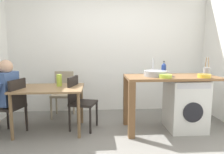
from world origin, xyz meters
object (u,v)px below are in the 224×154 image
(dining_table, at_px, (49,93))
(bottle_tall_green, at_px, (164,69))
(chair_person_seat, at_px, (13,104))
(chair_spare_by_wall, at_px, (63,91))
(chair_opposite, at_px, (79,100))
(mixing_bowl, at_px, (165,76))
(colander, at_px, (204,76))
(seated_person, at_px, (3,93))
(vase, at_px, (59,80))
(utensil_crock, at_px, (207,71))
(washing_machine, at_px, (185,104))

(dining_table, relative_size, bottle_tall_green, 4.63)
(chair_person_seat, relative_size, chair_spare_by_wall, 1.00)
(chair_opposite, height_order, mixing_bowl, mixing_bowl)
(colander, bearing_deg, bottle_tall_green, 148.70)
(chair_person_seat, distance_m, chair_opposite, 1.05)
(dining_table, distance_m, seated_person, 0.71)
(mixing_bowl, bearing_deg, dining_table, 171.05)
(vase, bearing_deg, chair_spare_by_wall, 93.63)
(seated_person, bearing_deg, colander, -77.31)
(bottle_tall_green, distance_m, vase, 1.77)
(chair_person_seat, xyz_separation_m, bottle_tall_green, (2.46, 0.14, 0.52))
(utensil_crock, xyz_separation_m, vase, (-2.49, 0.14, -0.15))
(dining_table, xyz_separation_m, chair_opposite, (0.48, 0.07, -0.14))
(seated_person, distance_m, colander, 3.18)
(bottle_tall_green, bearing_deg, dining_table, -179.41)
(utensil_crock, bearing_deg, washing_machine, -171.90)
(bottle_tall_green, bearing_deg, utensil_crock, -4.73)
(chair_spare_by_wall, xyz_separation_m, washing_machine, (2.16, -0.87, -0.08))
(bottle_tall_green, bearing_deg, chair_spare_by_wall, 157.33)
(dining_table, height_order, utensil_crock, utensil_crock)
(bottle_tall_green, height_order, mixing_bowl, bottle_tall_green)
(washing_machine, bearing_deg, chair_person_seat, -179.41)
(bottle_tall_green, relative_size, colander, 1.19)
(chair_person_seat, bearing_deg, chair_spare_by_wall, -19.26)
(chair_opposite, xyz_separation_m, colander, (1.98, -0.38, 0.44))
(chair_spare_by_wall, height_order, colander, colander)
(chair_spare_by_wall, distance_m, colander, 2.62)
(seated_person, bearing_deg, bottle_tall_green, -70.98)
(chair_opposite, xyz_separation_m, vase, (-0.33, 0.03, 0.33))
(seated_person, height_order, utensil_crock, utensil_crock)
(chair_opposite, height_order, utensil_crock, utensil_crock)
(colander, bearing_deg, vase, 169.91)
(seated_person, relative_size, mixing_bowl, 6.00)
(dining_table, bearing_deg, chair_person_seat, -167.50)
(chair_person_seat, bearing_deg, seated_person, 90.00)
(seated_person, height_order, colander, seated_person)
(colander, xyz_separation_m, vase, (-2.31, 0.41, -0.11))
(seated_person, height_order, mixing_bowl, seated_person)
(dining_table, relative_size, mixing_bowl, 5.50)
(washing_machine, distance_m, bottle_tall_green, 0.70)
(seated_person, relative_size, vase, 5.99)
(dining_table, distance_m, vase, 0.27)
(vase, bearing_deg, colander, -10.09)
(mixing_bowl, bearing_deg, chair_opposite, 165.13)
(chair_person_seat, height_order, vase, vase)
(chair_person_seat, distance_m, bottle_tall_green, 2.52)
(bottle_tall_green, xyz_separation_m, utensil_crock, (0.72, -0.06, -0.04))
(chair_opposite, bearing_deg, chair_person_seat, -62.39)
(chair_opposite, xyz_separation_m, bottle_tall_green, (1.43, -0.05, 0.52))
(chair_spare_by_wall, bearing_deg, colander, 160.81)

